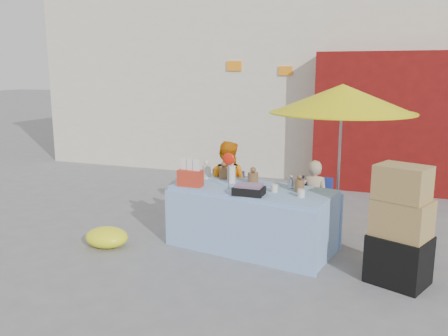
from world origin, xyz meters
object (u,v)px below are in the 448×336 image
at_px(vendor_beige, 313,200).
at_px(box_stack, 400,230).
at_px(market_table, 252,217).
at_px(chair_right, 311,223).
at_px(vendor_orange, 227,185).
at_px(umbrella, 342,99).
at_px(chair_left, 223,213).

bearing_deg(vendor_beige, box_stack, 135.80).
height_order(market_table, chair_right, market_table).
distance_m(market_table, vendor_orange, 0.87).
height_order(chair_right, vendor_orange, vendor_orange).
height_order(market_table, box_stack, box_stack).
bearing_deg(vendor_orange, box_stack, 155.60).
height_order(vendor_orange, vendor_beige, vendor_orange).
xyz_separation_m(vendor_orange, umbrella, (1.55, 0.15, 1.25)).
xyz_separation_m(chair_left, box_stack, (2.35, -0.96, 0.35)).
distance_m(market_table, vendor_beige, 0.93).
bearing_deg(chair_right, umbrella, 43.97).
relative_size(chair_right, umbrella, 0.41).
bearing_deg(umbrella, box_stack, -57.09).
height_order(market_table, umbrella, umbrella).
bearing_deg(umbrella, vendor_beige, -153.43).
relative_size(chair_right, vendor_orange, 0.66).
relative_size(chair_left, vendor_beige, 0.78).
bearing_deg(umbrella, chair_right, -136.53).
height_order(market_table, vendor_orange, vendor_orange).
bearing_deg(vendor_beige, chair_left, 6.63).
distance_m(chair_left, umbrella, 2.27).
bearing_deg(chair_right, vendor_beige, 90.56).
xyz_separation_m(market_table, chair_left, (-0.57, 0.48, -0.15)).
height_order(vendor_beige, umbrella, umbrella).
distance_m(vendor_orange, box_stack, 2.60).
xyz_separation_m(vendor_beige, umbrella, (0.30, 0.15, 1.35)).
bearing_deg(chair_right, chair_left, -179.50).
relative_size(market_table, box_stack, 1.69).
bearing_deg(box_stack, vendor_beige, 135.30).
xyz_separation_m(vendor_orange, box_stack, (2.35, -1.09, -0.04)).
bearing_deg(chair_left, box_stack, -21.66).
distance_m(market_table, umbrella, 1.94).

